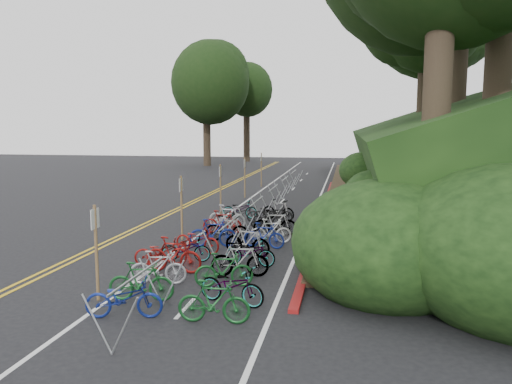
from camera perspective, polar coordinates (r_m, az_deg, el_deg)
ground at (r=15.46m, az=-16.66°, el=-9.20°), size 120.00×120.00×0.00m
road_markings at (r=24.46m, az=-4.51°, el=-2.84°), size 7.47×80.00×0.01m
red_curb at (r=25.54m, az=7.68°, el=-2.34°), size 0.25×28.00×0.10m
embankment at (r=32.81m, az=21.18°, el=3.79°), size 14.30×48.14×9.11m
bike_rack_front at (r=11.21m, az=-13.23°, el=-10.74°), size 1.17×2.86×1.22m
bike_racks_rest at (r=26.67m, az=2.01°, el=-0.13°), size 1.14×23.00×1.17m
signpost_near at (r=13.12m, az=-17.81°, el=-5.91°), size 0.08×0.40×2.44m
signposts_rest at (r=28.02m, az=-2.54°, el=1.42°), size 0.08×18.40×2.50m
bike_front at (r=16.10m, az=-10.82°, el=-6.77°), size 0.97×1.74×0.87m
bike_valet at (r=17.53m, az=-3.07°, el=-5.31°), size 3.44×14.66×1.09m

